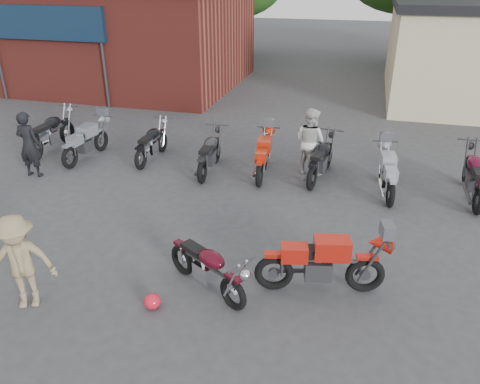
% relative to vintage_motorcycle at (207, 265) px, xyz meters
% --- Properties ---
extents(ground, '(90.00, 90.00, 0.00)m').
position_rel_vintage_motorcycle_xyz_m(ground, '(-0.51, -0.28, -0.52)').
color(ground, '#38383B').
extents(brick_building, '(12.00, 8.00, 4.00)m').
position_rel_vintage_motorcycle_xyz_m(brick_building, '(-9.51, 13.72, 1.48)').
color(brick_building, maroon).
rests_on(brick_building, ground).
extents(vintage_motorcycle, '(1.82, 1.42, 1.03)m').
position_rel_vintage_motorcycle_xyz_m(vintage_motorcycle, '(0.00, 0.00, 0.00)').
color(vintage_motorcycle, '#470815').
rests_on(vintage_motorcycle, ground).
extents(sportbike, '(2.14, 1.11, 1.19)m').
position_rel_vintage_motorcycle_xyz_m(sportbike, '(1.80, 0.50, 0.08)').
color(sportbike, red).
rests_on(sportbike, ground).
extents(helmet, '(0.29, 0.29, 0.25)m').
position_rel_vintage_motorcycle_xyz_m(helmet, '(-0.71, -0.63, -0.39)').
color(helmet, red).
rests_on(helmet, ground).
extents(person_dark, '(0.62, 0.41, 1.68)m').
position_rel_vintage_motorcycle_xyz_m(person_dark, '(-5.83, 3.36, 0.33)').
color(person_dark, black).
rests_on(person_dark, ground).
extents(person_light, '(1.05, 1.00, 1.72)m').
position_rel_vintage_motorcycle_xyz_m(person_light, '(0.94, 5.37, 0.34)').
color(person_light, beige).
rests_on(person_light, ground).
extents(person_tan, '(1.18, 0.97, 1.59)m').
position_rel_vintage_motorcycle_xyz_m(person_tan, '(-2.63, -1.07, 0.28)').
color(person_tan, '#887554').
rests_on(person_tan, ground).
extents(row_bike_0, '(0.74, 2.15, 1.24)m').
position_rel_vintage_motorcycle_xyz_m(row_bike_0, '(-6.40, 5.02, 0.11)').
color(row_bike_0, black).
rests_on(row_bike_0, ground).
extents(row_bike_1, '(0.80, 1.98, 1.12)m').
position_rel_vintage_motorcycle_xyz_m(row_bike_1, '(-5.13, 4.76, 0.04)').
color(row_bike_1, gray).
rests_on(row_bike_1, ground).
extents(row_bike_2, '(0.63, 1.87, 1.09)m').
position_rel_vintage_motorcycle_xyz_m(row_bike_2, '(-3.35, 5.15, 0.03)').
color(row_bike_2, black).
rests_on(row_bike_2, ground).
extents(row_bike_3, '(0.76, 1.97, 1.12)m').
position_rel_vintage_motorcycle_xyz_m(row_bike_3, '(-1.55, 4.78, 0.05)').
color(row_bike_3, '#252528').
rests_on(row_bike_3, ground).
extents(row_bike_4, '(0.80, 1.98, 1.12)m').
position_rel_vintage_motorcycle_xyz_m(row_bike_4, '(-0.16, 4.93, 0.05)').
color(row_bike_4, red).
rests_on(row_bike_4, ground).
extents(row_bike_5, '(0.96, 2.05, 1.14)m').
position_rel_vintage_motorcycle_xyz_m(row_bike_5, '(1.27, 5.09, 0.06)').
color(row_bike_5, black).
rests_on(row_bike_5, ground).
extents(row_bike_6, '(0.84, 1.97, 1.11)m').
position_rel_vintage_motorcycle_xyz_m(row_bike_6, '(2.86, 4.65, 0.04)').
color(row_bike_6, '#9A9DA8').
rests_on(row_bike_6, ground).
extents(row_bike_7, '(0.72, 2.13, 1.23)m').
position_rel_vintage_motorcycle_xyz_m(row_bike_7, '(4.77, 4.86, 0.10)').
color(row_bike_7, '#4D0921').
rests_on(row_bike_7, ground).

